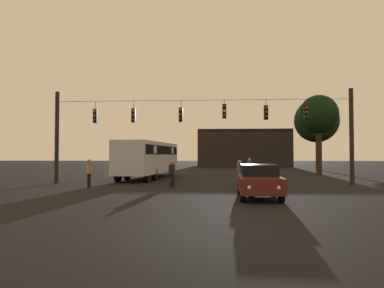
# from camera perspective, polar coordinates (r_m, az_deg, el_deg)

# --- Properties ---
(ground_plane) EXTENTS (168.00, 168.00, 0.00)m
(ground_plane) POSITION_cam_1_polar(r_m,az_deg,el_deg) (33.25, 2.03, -5.20)
(ground_plane) COLOR black
(ground_plane) RESTS_ON ground
(overhead_signal_span) EXTENTS (20.23, 0.44, 6.36)m
(overhead_signal_span) POSITION_cam_1_polar(r_m,az_deg,el_deg) (23.31, 1.37, 2.70)
(overhead_signal_span) COLOR black
(overhead_signal_span) RESTS_ON ground
(city_bus) EXTENTS (3.58, 11.19, 3.00)m
(city_bus) POSITION_cam_1_polar(r_m,az_deg,el_deg) (29.09, -7.10, -1.99)
(city_bus) COLOR #B7BCC6
(city_bus) RESTS_ON ground
(car_near_right) EXTENTS (1.95, 4.39, 1.52)m
(car_near_right) POSITION_cam_1_polar(r_m,az_deg,el_deg) (16.13, 10.96, -5.91)
(car_near_right) COLOR #511919
(car_near_right) RESTS_ON ground
(pedestrian_crossing_left) EXTENTS (0.28, 0.39, 1.70)m
(pedestrian_crossing_left) POSITION_cam_1_polar(r_m,az_deg,el_deg) (21.65, -16.67, -4.38)
(pedestrian_crossing_left) COLOR black
(pedestrian_crossing_left) RESTS_ON ground
(pedestrian_crossing_center) EXTENTS (0.33, 0.41, 1.60)m
(pedestrian_crossing_center) POSITION_cam_1_polar(r_m,az_deg,el_deg) (20.76, -3.39, -4.75)
(pedestrian_crossing_center) COLOR black
(pedestrian_crossing_center) RESTS_ON ground
(pedestrian_crossing_right) EXTENTS (0.32, 0.41, 1.76)m
(pedestrian_crossing_right) POSITION_cam_1_polar(r_m,az_deg,el_deg) (24.16, 9.49, -4.07)
(pedestrian_crossing_right) COLOR black
(pedestrian_crossing_right) RESTS_ON ground
(pedestrian_near_bus) EXTENTS (0.28, 0.38, 1.67)m
(pedestrian_near_bus) POSITION_cam_1_polar(r_m,az_deg,el_deg) (19.61, 7.88, -4.76)
(pedestrian_near_bus) COLOR black
(pedestrian_near_bus) RESTS_ON ground
(pedestrian_trailing) EXTENTS (0.34, 0.42, 1.64)m
(pedestrian_trailing) POSITION_cam_1_polar(r_m,az_deg,el_deg) (22.26, -3.17, -4.47)
(pedestrian_trailing) COLOR black
(pedestrian_trailing) RESTS_ON ground
(corner_building) EXTENTS (15.35, 11.74, 6.21)m
(corner_building) POSITION_cam_1_polar(r_m,az_deg,el_deg) (61.91, 8.29, -0.76)
(corner_building) COLOR black
(corner_building) RESTS_ON ground
(tree_left_silhouette) EXTENTS (3.78, 3.78, 7.83)m
(tree_left_silhouette) POSITION_cam_1_polar(r_m,az_deg,el_deg) (36.00, 20.22, 4.50)
(tree_left_silhouette) COLOR #2D2116
(tree_left_silhouette) RESTS_ON ground
(tree_behind_building) EXTENTS (5.88, 5.88, 9.55)m
(tree_behind_building) POSITION_cam_1_polar(r_m,az_deg,el_deg) (49.38, 19.91, 3.66)
(tree_behind_building) COLOR #2D2116
(tree_behind_building) RESTS_ON ground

